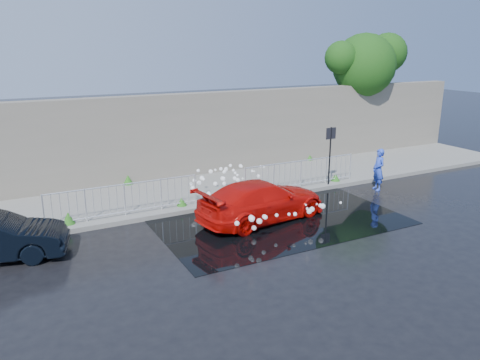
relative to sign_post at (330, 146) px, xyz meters
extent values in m
plane|color=black|center=(-4.20, -3.10, -1.72)|extent=(90.00, 90.00, 0.00)
cube|color=slate|center=(-4.20, 1.90, -1.65)|extent=(30.00, 4.00, 0.15)
cube|color=slate|center=(-4.20, -0.10, -1.64)|extent=(30.00, 0.25, 0.16)
cube|color=#6C675B|center=(-4.20, 4.10, 0.18)|extent=(30.00, 0.60, 3.50)
cube|color=black|center=(-3.70, -2.10, -1.72)|extent=(8.00, 5.00, 0.01)
cylinder|color=black|center=(0.00, 0.00, -0.47)|extent=(0.06, 0.06, 2.50)
cube|color=black|center=(0.00, 0.00, 0.53)|extent=(0.45, 0.04, 0.45)
cylinder|color=#332114|center=(5.80, 5.10, 0.78)|extent=(0.36, 0.36, 5.00)
sphere|color=#0E3B10|center=(5.30, 4.30, 2.88)|extent=(3.20, 3.20, 3.20)
sphere|color=#0E3B10|center=(6.80, 4.30, 3.48)|extent=(2.04, 2.04, 2.04)
sphere|color=#0E3B10|center=(3.80, 4.30, 3.28)|extent=(1.63, 1.63, 1.63)
cylinder|color=silver|center=(-10.70, 0.25, -1.02)|extent=(0.05, 0.05, 1.10)
cylinder|color=silver|center=(-5.70, 0.25, -1.02)|extent=(0.05, 0.05, 1.10)
cylinder|color=silver|center=(-8.20, 0.25, -0.50)|extent=(5.00, 0.04, 0.04)
cylinder|color=silver|center=(-8.20, 0.25, -1.45)|extent=(5.00, 0.04, 0.04)
cylinder|color=silver|center=(-3.70, 0.25, -1.02)|extent=(0.05, 0.05, 1.10)
cylinder|color=silver|center=(1.30, 0.25, -1.02)|extent=(0.05, 0.05, 1.10)
cylinder|color=silver|center=(-1.20, 0.25, -0.50)|extent=(5.00, 0.04, 0.04)
cylinder|color=silver|center=(-1.20, 0.25, -1.45)|extent=(5.00, 0.04, 0.04)
cone|color=#165517|center=(-10.00, 0.30, -1.38)|extent=(0.40, 0.40, 0.39)
cone|color=#165517|center=(-6.20, 0.30, -1.42)|extent=(0.36, 0.36, 0.30)
cone|color=#165517|center=(-3.00, 0.30, -1.39)|extent=(0.44, 0.44, 0.36)
cone|color=#165517|center=(0.60, 0.30, -1.43)|extent=(0.38, 0.38, 0.29)
cone|color=#165517|center=(-7.20, 3.80, -1.38)|extent=(0.42, 0.42, 0.38)
cone|color=#165517|center=(1.80, 3.80, -1.45)|extent=(0.34, 0.34, 0.25)
sphere|color=white|center=(-5.16, 0.89, -0.85)|extent=(0.18, 0.18, 0.18)
sphere|color=white|center=(-5.14, 1.29, -0.66)|extent=(0.13, 0.13, 0.13)
sphere|color=white|center=(-3.97, 1.31, -0.75)|extent=(0.16, 0.16, 0.16)
sphere|color=white|center=(-3.76, -0.77, -1.38)|extent=(0.13, 0.13, 0.13)
sphere|color=white|center=(-4.49, 1.17, -0.69)|extent=(0.10, 0.10, 0.10)
sphere|color=white|center=(-4.06, 0.38, -0.87)|extent=(0.15, 0.15, 0.15)
sphere|color=white|center=(-4.27, 0.90, -0.74)|extent=(0.10, 0.10, 0.10)
sphere|color=white|center=(-3.76, 0.33, -0.91)|extent=(0.07, 0.07, 0.07)
sphere|color=white|center=(-5.54, -0.98, -1.48)|extent=(0.10, 0.10, 0.10)
sphere|color=white|center=(-3.29, 1.40, -0.72)|extent=(0.15, 0.15, 0.15)
sphere|color=white|center=(-5.48, 0.18, -1.16)|extent=(0.09, 0.09, 0.09)
sphere|color=white|center=(-3.85, 0.77, -0.79)|extent=(0.11, 0.11, 0.11)
sphere|color=white|center=(-5.40, 0.61, -0.93)|extent=(0.16, 0.16, 0.16)
sphere|color=white|center=(-5.42, -0.39, -1.12)|extent=(0.12, 0.12, 0.12)
sphere|color=white|center=(-3.83, 0.62, -0.84)|extent=(0.10, 0.10, 0.10)
sphere|color=white|center=(-4.36, -0.77, -1.39)|extent=(0.10, 0.10, 0.10)
sphere|color=white|center=(-3.62, -0.75, -1.26)|extent=(0.15, 0.15, 0.15)
sphere|color=white|center=(-3.16, -0.41, -1.29)|extent=(0.13, 0.13, 0.13)
sphere|color=white|center=(-4.45, 0.54, -0.88)|extent=(0.15, 0.15, 0.15)
sphere|color=white|center=(-5.52, 0.75, -0.86)|extent=(0.14, 0.14, 0.14)
sphere|color=white|center=(-3.76, 1.35, -0.64)|extent=(0.13, 0.13, 0.13)
sphere|color=white|center=(-3.86, 0.90, -0.72)|extent=(0.11, 0.11, 0.11)
sphere|color=white|center=(-4.22, 1.26, -0.70)|extent=(0.14, 0.14, 0.14)
sphere|color=white|center=(-3.48, -0.53, -1.16)|extent=(0.11, 0.11, 0.11)
sphere|color=white|center=(-5.39, -0.23, -1.09)|extent=(0.14, 0.14, 0.14)
sphere|color=white|center=(-5.73, 0.56, -0.92)|extent=(0.13, 0.13, 0.13)
sphere|color=white|center=(-3.37, 1.15, -0.68)|extent=(0.10, 0.10, 0.10)
sphere|color=white|center=(-2.96, 0.89, -0.87)|extent=(0.07, 0.07, 0.07)
sphere|color=white|center=(-2.73, 0.79, -0.67)|extent=(0.09, 0.09, 0.09)
sphere|color=white|center=(-4.15, 1.06, -0.76)|extent=(0.14, 0.14, 0.14)
sphere|color=white|center=(-5.73, 0.38, -1.02)|extent=(0.17, 0.17, 0.17)
sphere|color=white|center=(-4.05, -0.18, -1.14)|extent=(0.16, 0.16, 0.16)
sphere|color=white|center=(-3.09, 0.33, -0.91)|extent=(0.16, 0.16, 0.16)
sphere|color=white|center=(-3.06, 0.88, -0.84)|extent=(0.11, 0.11, 0.11)
sphere|color=white|center=(-4.90, 0.28, -0.95)|extent=(0.16, 0.16, 0.16)
sphere|color=white|center=(-5.19, 0.69, -0.84)|extent=(0.11, 0.11, 0.11)
sphere|color=white|center=(-5.20, 1.20, -0.64)|extent=(0.06, 0.06, 0.06)
sphere|color=white|center=(-5.60, -0.98, -1.53)|extent=(0.08, 0.08, 0.08)
sphere|color=white|center=(-4.54, 0.29, -0.99)|extent=(0.14, 0.14, 0.14)
sphere|color=white|center=(-2.43, 1.04, -0.77)|extent=(0.11, 0.11, 0.11)
sphere|color=white|center=(-4.13, -0.76, -1.45)|extent=(0.17, 0.17, 0.17)
sphere|color=white|center=(-3.69, -1.02, -1.38)|extent=(0.16, 0.16, 0.16)
sphere|color=white|center=(-4.01, 0.24, -0.91)|extent=(0.15, 0.15, 0.15)
sphere|color=white|center=(-4.61, 1.33, -0.77)|extent=(0.17, 0.17, 0.17)
sphere|color=white|center=(-4.43, 0.66, -0.90)|extent=(0.17, 0.17, 0.17)
sphere|color=white|center=(-2.95, -0.56, -1.15)|extent=(0.15, 0.15, 0.15)
sphere|color=white|center=(-3.07, -3.09, -1.15)|extent=(0.17, 0.17, 0.17)
sphere|color=white|center=(-5.08, -2.92, -1.47)|extent=(0.15, 0.15, 0.15)
sphere|color=white|center=(-4.27, -2.91, -1.21)|extent=(0.11, 0.11, 0.11)
sphere|color=white|center=(-5.87, -3.32, -1.04)|extent=(0.15, 0.15, 0.15)
sphere|color=white|center=(-3.44, -3.28, -0.88)|extent=(0.06, 0.06, 0.06)
sphere|color=white|center=(-3.60, -3.68, -0.95)|extent=(0.15, 0.15, 0.15)
sphere|color=white|center=(-5.26, -3.07, -1.05)|extent=(0.16, 0.16, 0.16)
sphere|color=white|center=(-5.27, -3.19, -1.03)|extent=(0.12, 0.12, 0.12)
sphere|color=white|center=(-3.75, -3.16, -1.19)|extent=(0.11, 0.11, 0.11)
sphere|color=white|center=(-2.65, -3.10, -1.11)|extent=(0.17, 0.17, 0.17)
sphere|color=white|center=(-5.09, -3.61, -0.89)|extent=(0.13, 0.13, 0.13)
sphere|color=white|center=(-3.22, -3.05, -1.12)|extent=(0.09, 0.09, 0.09)
sphere|color=white|center=(-3.10, -3.55, -0.87)|extent=(0.12, 0.12, 0.12)
sphere|color=white|center=(-5.70, -3.90, -0.74)|extent=(0.17, 0.17, 0.17)
sphere|color=white|center=(-4.32, -3.68, -0.91)|extent=(0.09, 0.09, 0.09)
sphere|color=white|center=(-3.36, -3.72, -0.74)|extent=(0.06, 0.06, 0.06)
sphere|color=white|center=(-4.36, -4.04, -0.77)|extent=(0.10, 0.10, 0.10)
sphere|color=white|center=(-5.16, -3.39, -1.08)|extent=(0.17, 0.17, 0.17)
sphere|color=white|center=(-4.79, -3.03, -1.12)|extent=(0.14, 0.14, 0.14)
sphere|color=white|center=(-2.51, -3.80, -0.80)|extent=(0.08, 0.08, 0.08)
imported|color=red|center=(-4.18, -1.84, -1.06)|extent=(4.79, 2.52, 1.32)
imported|color=blue|center=(1.61, -1.08, -0.89)|extent=(0.53, 0.68, 1.67)
camera|label=1|loc=(-11.56, -14.48, 3.89)|focal=35.00mm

